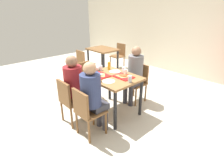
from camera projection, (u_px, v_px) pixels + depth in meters
ground_plane at (112, 112)px, 3.62m from camera, size 10.00×10.00×0.02m
back_wall at (193, 29)px, 5.11m from camera, size 10.00×0.10×2.80m
main_table at (112, 82)px, 3.37m from camera, size 1.00×0.80×0.78m
chair_near_left at (70, 99)px, 3.11m from camera, size 0.40×0.40×0.84m
chair_near_right at (86, 110)px, 2.77m from camera, size 0.40×0.40×0.84m
chair_far_side at (138, 80)px, 3.93m from camera, size 0.40×0.40×0.84m
chair_left_end at (85, 78)px, 4.03m from camera, size 0.40×0.40×0.84m
person_in_red at (75, 84)px, 3.11m from camera, size 0.32×0.42×1.25m
person_in_brown_jacket at (93, 93)px, 2.77m from camera, size 0.32×0.42×1.25m
person_far_side at (134, 71)px, 3.75m from camera, size 0.32×0.42×1.25m
tray_red_near at (100, 75)px, 3.35m from camera, size 0.37×0.27×0.02m
tray_red_far at (123, 77)px, 3.28m from camera, size 0.36×0.26×0.02m
paper_plate_center at (115, 71)px, 3.56m from camera, size 0.22×0.22×0.01m
paper_plate_near_edge at (109, 81)px, 3.08m from camera, size 0.22×0.22×0.01m
pizza_slice_a at (100, 74)px, 3.33m from camera, size 0.19×0.17×0.02m
pizza_slice_b at (123, 75)px, 3.29m from camera, size 0.28×0.26×0.02m
plastic_cup_a at (124, 69)px, 3.54m from camera, size 0.07×0.07×0.10m
plastic_cup_b at (99, 79)px, 3.07m from camera, size 0.07×0.07×0.10m
plastic_cup_c at (101, 68)px, 3.62m from camera, size 0.07×0.07×0.10m
plastic_cup_d at (125, 72)px, 3.40m from camera, size 0.07×0.07×0.10m
soda_can at (130, 79)px, 3.02m from camera, size 0.07×0.07×0.12m
condiment_bottle at (109, 66)px, 3.65m from camera, size 0.06×0.06×0.16m
foil_bundle at (97, 69)px, 3.58m from camera, size 0.10×0.10×0.10m
background_table at (103, 53)px, 5.62m from camera, size 0.90×0.70×0.78m
background_chair_near at (84, 62)px, 5.22m from camera, size 0.40×0.40×0.84m
background_chair_far at (119, 54)px, 6.15m from camera, size 0.40×0.40×0.84m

